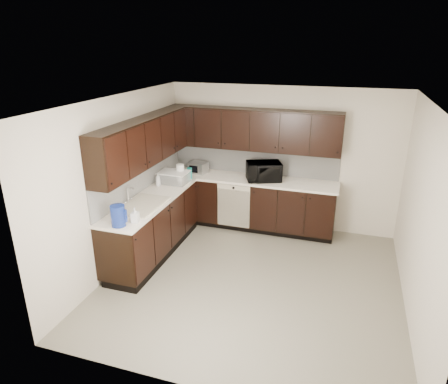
# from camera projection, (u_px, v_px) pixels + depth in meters

# --- Properties ---
(floor) EXTENTS (4.00, 4.00, 0.00)m
(floor) POSITION_uv_depth(u_px,v_px,m) (252.00, 280.00, 5.66)
(floor) COLOR gray
(floor) RESTS_ON ground
(ceiling) EXTENTS (4.00, 4.00, 0.00)m
(ceiling) POSITION_uv_depth(u_px,v_px,m) (258.00, 102.00, 4.77)
(ceiling) COLOR white
(ceiling) RESTS_ON wall_back
(wall_back) EXTENTS (4.00, 0.02, 2.50)m
(wall_back) POSITION_uv_depth(u_px,v_px,m) (282.00, 159.00, 7.00)
(wall_back) COLOR beige
(wall_back) RESTS_ON floor
(wall_left) EXTENTS (0.02, 4.00, 2.50)m
(wall_left) POSITION_uv_depth(u_px,v_px,m) (121.00, 183.00, 5.79)
(wall_left) COLOR beige
(wall_left) RESTS_ON floor
(wall_right) EXTENTS (0.02, 4.00, 2.50)m
(wall_right) POSITION_uv_depth(u_px,v_px,m) (422.00, 218.00, 4.65)
(wall_right) COLOR beige
(wall_right) RESTS_ON floor
(wall_front) EXTENTS (4.00, 0.02, 2.50)m
(wall_front) POSITION_uv_depth(u_px,v_px,m) (200.00, 280.00, 3.44)
(wall_front) COLOR beige
(wall_front) RESTS_ON floor
(lower_cabinets) EXTENTS (3.00, 2.80, 0.90)m
(lower_cabinets) POSITION_uv_depth(u_px,v_px,m) (211.00, 215.00, 6.79)
(lower_cabinets) COLOR black
(lower_cabinets) RESTS_ON floor
(countertop) EXTENTS (3.03, 2.83, 0.04)m
(countertop) POSITION_uv_depth(u_px,v_px,m) (211.00, 187.00, 6.61)
(countertop) COLOR white
(countertop) RESTS_ON lower_cabinets
(backsplash) EXTENTS (3.00, 2.80, 0.48)m
(backsplash) POSITION_uv_depth(u_px,v_px,m) (203.00, 167.00, 6.76)
(backsplash) COLOR #B8B8B4
(backsplash) RESTS_ON countertop
(upper_cabinets) EXTENTS (3.00, 2.80, 0.70)m
(upper_cabinets) POSITION_uv_depth(u_px,v_px,m) (207.00, 135.00, 6.42)
(upper_cabinets) COLOR black
(upper_cabinets) RESTS_ON wall_back
(dishwasher) EXTENTS (0.58, 0.04, 0.78)m
(dishwasher) POSITION_uv_depth(u_px,v_px,m) (234.00, 203.00, 6.92)
(dishwasher) COLOR beige
(dishwasher) RESTS_ON lower_cabinets
(sink) EXTENTS (0.54, 0.82, 0.42)m
(sink) POSITION_uv_depth(u_px,v_px,m) (142.00, 210.00, 5.82)
(sink) COLOR beige
(sink) RESTS_ON countertop
(microwave) EXTENTS (0.68, 0.58, 0.32)m
(microwave) POSITION_uv_depth(u_px,v_px,m) (264.00, 171.00, 6.81)
(microwave) COLOR black
(microwave) RESTS_ON countertop
(soap_bottle_a) EXTENTS (0.11, 0.11, 0.21)m
(soap_bottle_a) POSITION_uv_depth(u_px,v_px,m) (135.00, 215.00, 5.23)
(soap_bottle_a) COLOR gray
(soap_bottle_a) RESTS_ON countertop
(soap_bottle_b) EXTENTS (0.11, 0.11, 0.22)m
(soap_bottle_b) POSITION_uv_depth(u_px,v_px,m) (158.00, 179.00, 6.56)
(soap_bottle_b) COLOR gray
(soap_bottle_b) RESTS_ON countertop
(toaster_oven) EXTENTS (0.36, 0.30, 0.20)m
(toaster_oven) POSITION_uv_depth(u_px,v_px,m) (198.00, 167.00, 7.23)
(toaster_oven) COLOR #B1B1B3
(toaster_oven) RESTS_ON countertop
(storage_bin) EXTENTS (0.48, 0.37, 0.18)m
(storage_bin) POSITION_uv_depth(u_px,v_px,m) (174.00, 177.00, 6.72)
(storage_bin) COLOR white
(storage_bin) RESTS_ON countertop
(blue_pitcher) EXTENTS (0.22, 0.22, 0.28)m
(blue_pitcher) POSITION_uv_depth(u_px,v_px,m) (118.00, 216.00, 5.12)
(blue_pitcher) COLOR navy
(blue_pitcher) RESTS_ON countertop
(teal_tumbler) EXTENTS (0.09, 0.09, 0.19)m
(teal_tumbler) POSITION_uv_depth(u_px,v_px,m) (190.00, 173.00, 6.92)
(teal_tumbler) COLOR #0D958C
(teal_tumbler) RESTS_ON countertop
(paper_towel_roll) EXTENTS (0.14, 0.14, 0.29)m
(paper_towel_roll) POSITION_uv_depth(u_px,v_px,m) (180.00, 173.00, 6.78)
(paper_towel_roll) COLOR white
(paper_towel_roll) RESTS_ON countertop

